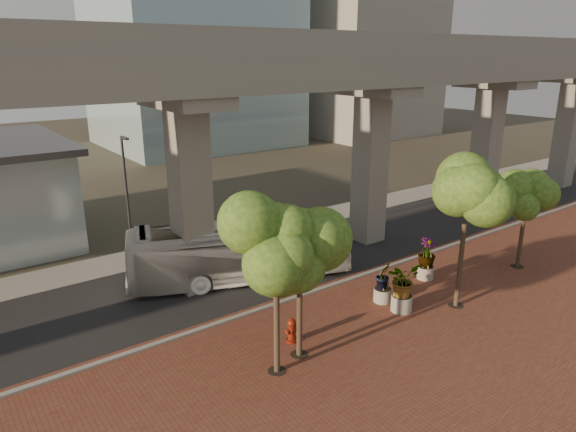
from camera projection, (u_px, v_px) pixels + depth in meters
ground at (313, 272)px, 27.83m from camera, size 160.00×160.00×0.00m
brick_plaza at (431, 334)px, 21.67m from camera, size 70.00×13.00×0.06m
asphalt_road at (291, 261)px, 29.37m from camera, size 90.00×8.00×0.04m
curb_strip at (337, 284)px, 26.27m from camera, size 70.00×0.25×0.16m
far_sidewalk at (241, 234)px, 33.60m from camera, size 90.00×3.00×0.06m
transit_viaduct at (291, 134)px, 27.18m from camera, size 72.00×5.60×12.40m
midrise_block at (363, 49)px, 73.30m from camera, size 18.00×16.00×24.00m
transit_bus at (240, 251)px, 26.46m from camera, size 11.68×6.36×3.19m
parked_car at (477, 188)px, 42.27m from camera, size 4.82×2.08×1.54m
fire_hydrant at (292, 330)px, 20.90m from camera, size 0.54×0.49×1.08m
planter_front at (403, 282)px, 23.17m from camera, size 2.14×2.14×2.36m
planter_right at (427, 254)px, 26.57m from camera, size 2.09×2.09×2.23m
planter_left at (384, 277)px, 24.09m from camera, size 1.89×1.89×2.08m
street_tree_far_west at (276, 247)px, 17.60m from camera, size 3.81×3.81×6.69m
street_tree_near_west at (300, 254)px, 18.85m from camera, size 3.85×3.85×6.02m
street_tree_near_east at (467, 200)px, 22.50m from camera, size 3.90×3.90×6.96m
street_tree_far_east at (527, 195)px, 27.23m from camera, size 3.35×3.35×5.65m
streetlamp_west at (128, 197)px, 26.24m from camera, size 0.37×1.08×7.42m
streetlamp_east at (371, 143)px, 36.49m from camera, size 0.45×1.31×9.07m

